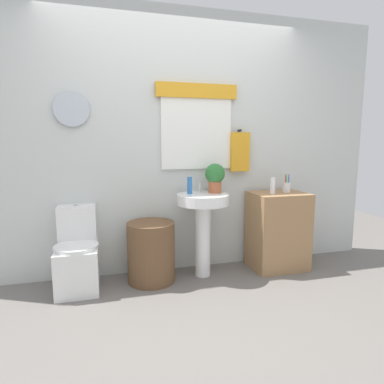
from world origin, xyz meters
The scene contains 11 objects.
ground_plane centered at (0.00, 0.00, 0.00)m, with size 8.00×8.00×0.00m, color slate.
back_wall centered at (0.00, 1.15, 1.30)m, with size 4.40×0.18×2.60m.
toilet centered at (-0.97, 0.88, 0.29)m, with size 0.38×0.51×0.75m.
laundry_hamper centered at (-0.31, 0.85, 0.29)m, with size 0.45×0.45×0.57m, color brown.
pedestal_sink centered at (0.20, 0.85, 0.61)m, with size 0.50×0.50×0.82m.
faucet centered at (0.20, 0.97, 0.87)m, with size 0.03×0.03×0.10m, color silver.
wooden_cabinet centered at (1.02, 0.85, 0.40)m, with size 0.56×0.44×0.80m, color #9E754C.
soap_bottle centered at (0.08, 0.90, 0.90)m, with size 0.05×0.05×0.16m, color #2D6BB7.
potted_plant centered at (0.34, 0.91, 0.98)m, with size 0.20×0.20×0.29m.
lotion_bottle centered at (0.92, 0.81, 0.88)m, with size 0.05×0.05×0.17m, color white.
toothbrush_cup centered at (1.12, 0.87, 0.85)m, with size 0.08×0.08×0.19m.
Camera 1 is at (-0.71, -2.13, 1.31)m, focal length 30.62 mm.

